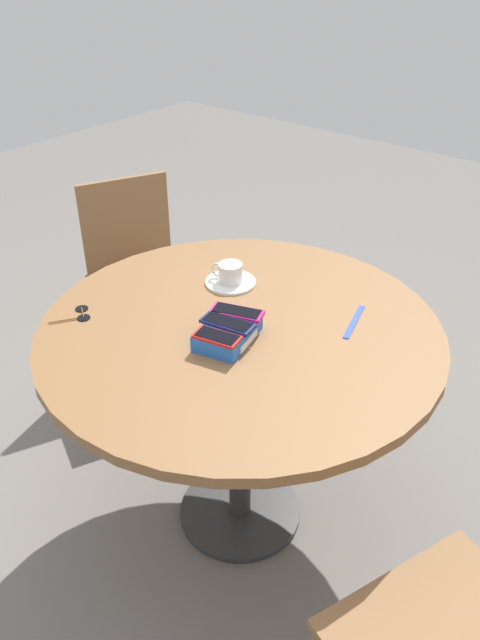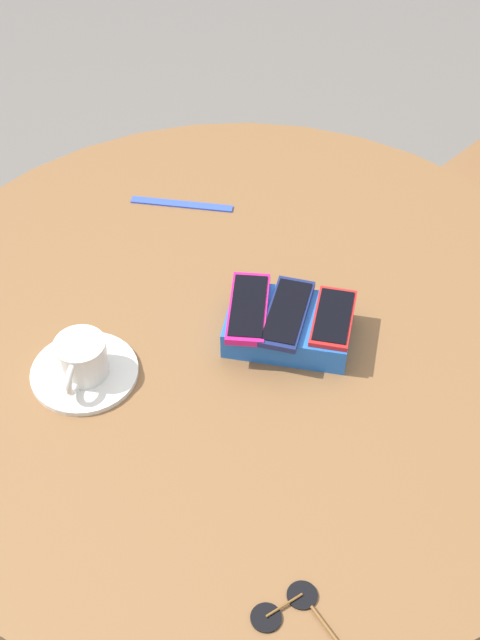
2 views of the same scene
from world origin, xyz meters
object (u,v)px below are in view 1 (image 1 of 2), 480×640
Objects in this scene: phone_navy at (228,323)px; phone_magenta at (238,313)px; lanyard_strap at (354,322)px; sunglasses at (80,314)px; round_table at (240,356)px; saucer at (231,282)px; phone_box at (228,333)px; phone_red at (217,337)px; chair_near_window at (140,280)px; coffee_cup at (230,272)px.

phone_magenta is (0.05, 0.01, 0.00)m from phone_navy.
sunglasses is (-0.45, 0.61, 0.00)m from lanyard_strap.
lanyard_strap is at bearing -46.93° from round_table.
phone_box is at bearing -141.47° from saucer.
phone_box is 1.37× the size of phone_navy.
round_table is 0.20m from phone_red.
phone_magenta reaches higher than sunglasses.
round_table is 0.26m from saucer.
phone_navy is 0.97× the size of saucer.
phone_red is at bearing -120.43° from chair_near_window.
phone_navy reaches higher than phone_red.
phone_red is at bearing -164.35° from phone_box.
phone_navy is at bearing -67.06° from sunglasses.
phone_magenta is at bearing -135.05° from coffee_cup.
phone_navy reaches higher than round_table.
chair_near_window is (0.51, 0.86, -0.36)m from phone_red.
coffee_cup is at bearing 34.99° from phone_red.
phone_red is 0.85× the size of phone_magenta.
phone_red reaches higher than sunglasses.
lanyard_strap is (0.23, -0.22, -0.05)m from phone_magenta.
phone_magenta is 0.85× the size of lanyard_strap.
phone_red is at bearing -163.02° from phone_navy.
saucer is at bearing -75.49° from coffee_cup.
lanyard_strap is 0.75m from sunglasses.
saucer is 0.19× the size of chair_near_window.
phone_magenta is at bearing -135.54° from saucer.
phone_box is 0.07m from phone_magenta.
phone_navy is at bearing -168.93° from phone_magenta.
phone_magenta is at bearing 135.19° from lanyard_strap.
phone_magenta reaches higher than phone_navy.
phone_navy is 0.84× the size of lanyard_strap.
coffee_cup is at bearing -107.87° from chair_near_window.
coffee_cup is 0.77m from chair_near_window.
phone_magenta is at bearing -115.01° from chair_near_window.
phone_box reaches higher than round_table.
round_table is 8.66× the size of phone_red.
sunglasses is (-0.40, 0.21, -0.04)m from coffee_cup.
sunglasses reaches higher than lanyard_strap.
saucer reaches higher than sunglasses.
round_table is 7.15× the size of saucer.
chair_near_window is (0.45, 0.85, -0.33)m from phone_box.
phone_box reaches higher than sunglasses.
phone_box is at bearing 143.33° from lanyard_strap.
phone_box is 1.01m from chair_near_window.
phone_box is 1.60× the size of phone_red.
phone_magenta reaches higher than lanyard_strap.
coffee_cup reaches higher than phone_red.
saucer is 0.40m from lanyard_strap.
phone_red is 0.36m from coffee_cup.
phone_box is at bearing 15.65° from phone_red.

